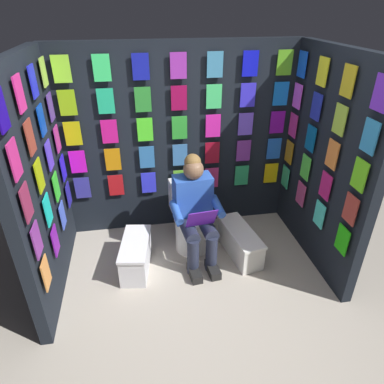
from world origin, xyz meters
TOP-DOWN VIEW (x-y plane):
  - ground_plane at (0.00, 0.00)m, footprint 30.00×30.00m
  - display_wall_back at (0.00, -1.66)m, footprint 2.74×0.14m
  - display_wall_left at (-1.37, -0.81)m, footprint 0.14×1.62m
  - display_wall_right at (1.37, -0.81)m, footprint 0.14×1.62m
  - toilet at (-0.05, -1.15)m, footprint 0.43×0.57m
  - person_reading at (-0.07, -0.92)m, footprint 0.55×0.71m
  - comic_longbox_near at (-0.56, -0.88)m, footprint 0.38×0.76m
  - comic_longbox_far at (0.59, -0.83)m, footprint 0.37×0.67m

SIDE VIEW (x-z plane):
  - ground_plane at x=0.00m, z-range 0.00..0.00m
  - comic_longbox_near at x=-0.56m, z-range 0.00..0.32m
  - comic_longbox_far at x=0.59m, z-range 0.00..0.35m
  - toilet at x=-0.05m, z-range -0.06..0.71m
  - person_reading at x=-0.07m, z-range 0.00..1.20m
  - display_wall_left at x=-1.37m, z-range 0.01..2.20m
  - display_wall_right at x=1.37m, z-range 0.01..2.20m
  - display_wall_back at x=0.00m, z-range 0.01..2.20m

